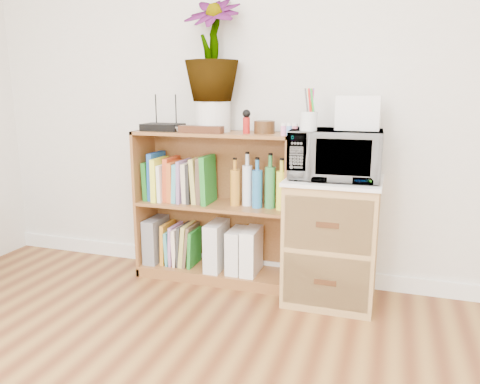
% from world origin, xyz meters
% --- Properties ---
extents(skirting_board, '(4.00, 0.02, 0.10)m').
position_xyz_m(skirting_board, '(0.00, 2.24, 0.05)').
color(skirting_board, white).
rests_on(skirting_board, ground).
extents(bookshelf, '(1.00, 0.30, 0.95)m').
position_xyz_m(bookshelf, '(-0.35, 2.10, 0.47)').
color(bookshelf, brown).
rests_on(bookshelf, ground).
extents(wicker_unit, '(0.50, 0.45, 0.70)m').
position_xyz_m(wicker_unit, '(0.40, 2.02, 0.35)').
color(wicker_unit, '#9E7542').
rests_on(wicker_unit, ground).
extents(microwave, '(0.50, 0.35, 0.27)m').
position_xyz_m(microwave, '(0.40, 2.02, 0.86)').
color(microwave, white).
rests_on(microwave, wicker_unit).
extents(pen_cup, '(0.09, 0.09, 0.10)m').
position_xyz_m(pen_cup, '(0.27, 1.90, 1.04)').
color(pen_cup, silver).
rests_on(pen_cup, microwave).
extents(small_appliance, '(0.23, 0.19, 0.18)m').
position_xyz_m(small_appliance, '(0.51, 2.06, 1.08)').
color(small_appliance, white).
rests_on(small_appliance, microwave).
extents(router, '(0.24, 0.17, 0.04)m').
position_xyz_m(router, '(-0.68, 2.08, 0.97)').
color(router, black).
rests_on(router, bookshelf).
extents(white_bowl, '(0.13, 0.13, 0.03)m').
position_xyz_m(white_bowl, '(-0.58, 2.07, 0.97)').
color(white_bowl, silver).
rests_on(white_bowl, bookshelf).
extents(plant_pot, '(0.22, 0.22, 0.18)m').
position_xyz_m(plant_pot, '(-0.36, 2.12, 1.04)').
color(plant_pot, silver).
rests_on(plant_pot, bookshelf).
extents(potted_plant, '(0.34, 0.34, 0.60)m').
position_xyz_m(potted_plant, '(-0.36, 2.12, 1.43)').
color(potted_plant, '#3C712D').
rests_on(potted_plant, plant_pot).
extents(trinket_box, '(0.27, 0.07, 0.04)m').
position_xyz_m(trinket_box, '(-0.39, 2.00, 0.97)').
color(trinket_box, '#381E0F').
rests_on(trinket_box, bookshelf).
extents(kokeshi_doll, '(0.04, 0.04, 0.09)m').
position_xyz_m(kokeshi_doll, '(-0.13, 2.06, 1.00)').
color(kokeshi_doll, '#A61514').
rests_on(kokeshi_doll, bookshelf).
extents(wooden_bowl, '(0.12, 0.12, 0.07)m').
position_xyz_m(wooden_bowl, '(-0.03, 2.11, 0.99)').
color(wooden_bowl, '#36220E').
rests_on(wooden_bowl, bookshelf).
extents(paint_jars, '(0.11, 0.04, 0.06)m').
position_xyz_m(paint_jars, '(0.14, 2.01, 0.98)').
color(paint_jars, '#CE728F').
rests_on(paint_jars, bookshelf).
extents(file_box, '(0.09, 0.24, 0.29)m').
position_xyz_m(file_box, '(-0.77, 2.10, 0.22)').
color(file_box, slate).
rests_on(file_box, bookshelf).
extents(magazine_holder_left, '(0.10, 0.25, 0.31)m').
position_xyz_m(magazine_holder_left, '(-0.33, 2.09, 0.22)').
color(magazine_holder_left, silver).
rests_on(magazine_holder_left, bookshelf).
extents(magazine_holder_mid, '(0.09, 0.22, 0.28)m').
position_xyz_m(magazine_holder_mid, '(-0.20, 2.09, 0.21)').
color(magazine_holder_mid, silver).
rests_on(magazine_holder_mid, bookshelf).
extents(magazine_holder_right, '(0.09, 0.23, 0.29)m').
position_xyz_m(magazine_holder_right, '(-0.10, 2.09, 0.21)').
color(magazine_holder_right, white).
rests_on(magazine_holder_right, bookshelf).
extents(cookbooks, '(0.44, 0.20, 0.31)m').
position_xyz_m(cookbooks, '(-0.59, 2.10, 0.64)').
color(cookbooks, '#1B651D').
rests_on(cookbooks, bookshelf).
extents(liquor_bottles, '(0.44, 0.07, 0.32)m').
position_xyz_m(liquor_bottles, '(-0.02, 2.10, 0.65)').
color(liquor_bottles, '#C07C24').
rests_on(liquor_bottles, bookshelf).
extents(lower_books, '(0.23, 0.19, 0.28)m').
position_xyz_m(lower_books, '(-0.59, 2.10, 0.20)').
color(lower_books, '#C28122').
rests_on(lower_books, bookshelf).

